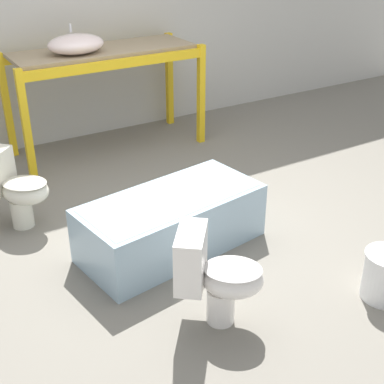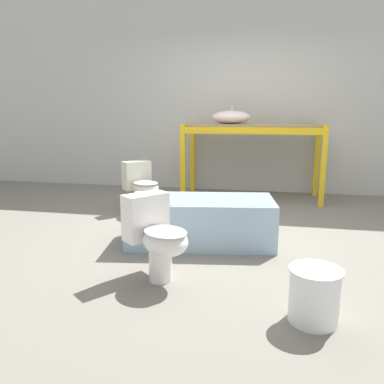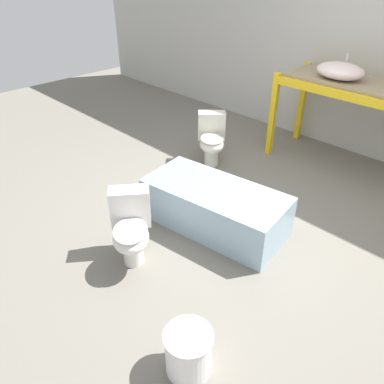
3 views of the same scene
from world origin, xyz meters
TOP-DOWN VIEW (x-y plane):
  - ground_plane at (0.00, 0.00)m, footprint 12.00×12.00m
  - warehouse_wall_rear at (0.00, 2.23)m, footprint 10.80×0.08m
  - shelving_rack at (0.23, 1.68)m, footprint 2.00×0.79m
  - sink_basin at (-0.08, 1.59)m, footprint 0.56×0.41m
  - bathtub_main at (-0.16, -0.42)m, footprint 1.48×0.84m
  - toilet_near at (-0.34, -1.30)m, footprint 0.62×0.59m
  - toilet_far at (-1.09, 0.53)m, footprint 0.61×0.61m
  - bucket_white at (0.76, -1.70)m, footprint 0.32×0.32m

SIDE VIEW (x-z plane):
  - ground_plane at x=0.00m, z-range 0.00..0.00m
  - bucket_white at x=0.76m, z-range 0.01..0.35m
  - bathtub_main at x=-0.16m, z-range 0.03..0.48m
  - toilet_near at x=-0.34m, z-range 0.03..0.68m
  - toilet_far at x=-1.09m, z-range 0.03..0.68m
  - shelving_rack at x=0.23m, z-range 0.38..1.48m
  - sink_basin at x=-0.08m, z-range 1.06..1.33m
  - warehouse_wall_rear at x=0.00m, z-range 0.00..3.20m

